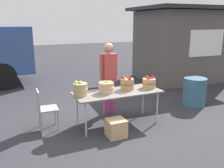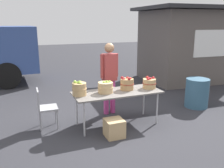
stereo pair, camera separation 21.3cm
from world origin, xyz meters
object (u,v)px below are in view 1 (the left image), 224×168
Objects in this scene: market_table at (118,94)px; trash_barrel at (194,92)px; apple_basket_green_1 at (106,87)px; vendor_adult at (109,73)px; apple_basket_green_0 at (80,89)px; apple_basket_red_0 at (127,84)px; apple_basket_red_1 at (149,83)px; produce_crate at (116,128)px; folding_chair at (44,106)px.

market_table is 2.45m from trash_barrel.
vendor_adult is at bearing 62.50° from apple_basket_green_1.
apple_basket_green_0 reaches higher than apple_basket_red_0.
market_table is 0.32m from apple_basket_red_0.
vendor_adult reaches higher than apple_basket_green_0.
apple_basket_green_1 reaches higher than market_table.
vendor_adult is at bearing 134.93° from apple_basket_red_1.
produce_crate is at bearing -47.68° from apple_basket_green_0.
apple_basket_green_0 reaches higher than folding_chair.
apple_basket_green_0 is at bearing 177.06° from apple_basket_green_1.
produce_crate is at bearing -154.07° from apple_basket_red_1.
apple_basket_red_1 is at bearing -2.27° from apple_basket_green_0.
apple_basket_red_0 is 0.36× the size of folding_chair.
trash_barrel is (2.67, 0.23, -0.49)m from apple_basket_green_1.
apple_basket_red_0 reaches higher than produce_crate.
apple_basket_red_1 is at bearing 131.10° from vendor_adult.
apple_basket_red_1 is (1.04, -0.03, -0.00)m from apple_basket_green_1.
apple_basket_red_1 is (1.60, -0.06, -0.02)m from apple_basket_green_0.
apple_basket_green_0 is 1.01× the size of apple_basket_red_1.
trash_barrel is at bearing -89.78° from folding_chair.
apple_basket_red_1 reaches higher than folding_chair.
trash_barrel is at bearing 165.74° from vendor_adult.
market_table is 1.57m from folding_chair.
folding_chair is 1.12× the size of trash_barrel.
apple_basket_red_0 is at bearing 14.63° from market_table.
market_table is at bearing -6.10° from apple_basket_green_1.
apple_basket_red_1 is 1.37m from produce_crate.
folding_chair is at bearing 153.41° from apple_basket_green_0.
vendor_adult is 1.70m from folding_chair.
apple_basket_red_1 is at bearing -170.63° from trash_barrel.
vendor_adult is (0.91, 0.63, 0.13)m from apple_basket_green_0.
apple_basket_red_0 reaches higher than apple_basket_green_1.
market_table is 5.69× the size of apple_basket_green_1.
apple_basket_green_1 is at bearing -174.99° from trash_barrel.
apple_basket_green_0 is at bearing -114.35° from folding_chair.
vendor_adult is 2.26× the size of trash_barrel.
market_table is 2.48× the size of trash_barrel.
apple_basket_red_1 is 0.18× the size of vendor_adult.
vendor_adult is 2.02× the size of folding_chair.
apple_basket_green_0 is 1.01× the size of apple_basket_red_0.
apple_basket_green_0 is at bearing 176.06° from market_table.
apple_basket_green_1 is (-0.26, 0.03, 0.17)m from market_table.
apple_basket_red_0 is 0.87× the size of produce_crate.
produce_crate is at bearing -93.10° from apple_basket_green_1.
apple_basket_red_0 is at bearing 171.78° from apple_basket_red_1.
vendor_adult is 1.53m from produce_crate.
produce_crate is (-0.29, -0.53, -0.53)m from market_table.
apple_basket_green_1 is at bearing 86.90° from produce_crate.
market_table is at bearing 61.53° from produce_crate.
trash_barrel is at bearing 5.13° from apple_basket_red_0.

